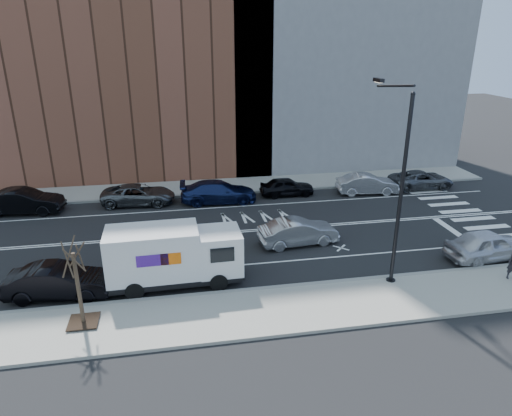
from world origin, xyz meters
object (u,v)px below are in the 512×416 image
object	(u,v)px
fedex_van	(173,255)
far_parked_b	(23,201)
near_parked_front	(488,245)
driving_sedan	(298,232)

from	to	relation	value
fedex_van	far_parked_b	distance (m)	14.90
far_parked_b	near_parked_front	size ratio (longest dim) A/B	1.08
fedex_van	near_parked_front	distance (m)	16.48
fedex_van	near_parked_front	world-z (taller)	fedex_van
far_parked_b	near_parked_front	bearing A→B (deg)	-108.74
driving_sedan	near_parked_front	world-z (taller)	near_parked_front
fedex_van	driving_sedan	bearing A→B (deg)	23.78
far_parked_b	driving_sedan	size ratio (longest dim) A/B	1.12
near_parked_front	fedex_van	bearing A→B (deg)	83.42
driving_sedan	near_parked_front	xyz separation A→B (m)	(9.45, -3.58, 0.05)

